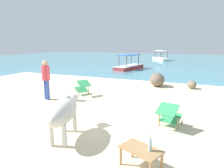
% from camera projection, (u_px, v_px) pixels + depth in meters
% --- Properties ---
extents(sand_beach, '(18.00, 14.00, 0.04)m').
position_uv_depth(sand_beach, '(70.00, 117.00, 6.41)').
color(sand_beach, beige).
rests_on(sand_beach, ground).
extents(water_surface, '(60.00, 36.00, 0.03)m').
position_uv_depth(water_surface, '(166.00, 61.00, 26.31)').
color(water_surface, teal).
rests_on(water_surface, ground).
extents(cow, '(0.95, 1.88, 1.05)m').
position_uv_depth(cow, '(64.00, 111.00, 4.87)').
color(cow, beige).
rests_on(cow, sand_beach).
extents(low_bench_table, '(0.87, 0.69, 0.40)m').
position_uv_depth(low_bench_table, '(141.00, 152.00, 3.71)').
color(low_bench_table, '#A37A4C').
rests_on(low_bench_table, sand_beach).
extents(bottle, '(0.07, 0.07, 0.30)m').
position_uv_depth(bottle, '(150.00, 145.00, 3.60)').
color(bottle, '#A3C6D1').
rests_on(bottle, low_bench_table).
extents(deck_chair_near, '(0.93, 0.88, 0.68)m').
position_uv_depth(deck_chair_near, '(83.00, 87.00, 8.94)').
color(deck_chair_near, '#A37A4C').
rests_on(deck_chair_near, sand_beach).
extents(deck_chair_far, '(0.69, 0.87, 0.68)m').
position_uv_depth(deck_chair_far, '(169.00, 114.00, 5.52)').
color(deck_chair_far, '#A37A4C').
rests_on(deck_chair_far, sand_beach).
extents(person_standing, '(0.48, 0.32, 1.62)m').
position_uv_depth(person_standing, '(46.00, 77.00, 8.16)').
color(person_standing, '#334C99').
rests_on(person_standing, sand_beach).
extents(shore_rock_large, '(0.63, 0.68, 0.41)m').
position_uv_depth(shore_rock_large, '(192.00, 85.00, 10.28)').
color(shore_rock_large, '#756651').
rests_on(shore_rock_large, sand_beach).
extents(shore_rock_medium, '(1.09, 1.24, 0.72)m').
position_uv_depth(shore_rock_medium, '(157.00, 80.00, 10.84)').
color(shore_rock_medium, '#6B5B4C').
rests_on(shore_rock_medium, sand_beach).
extents(boat_red, '(1.93, 3.84, 1.29)m').
position_uv_depth(boat_red, '(129.00, 66.00, 18.18)').
color(boat_red, '#C63833').
rests_on(boat_red, water_surface).
extents(boat_white, '(3.00, 3.69, 1.29)m').
position_uv_depth(boat_white, '(161.00, 58.00, 27.62)').
color(boat_white, white).
rests_on(boat_white, water_surface).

